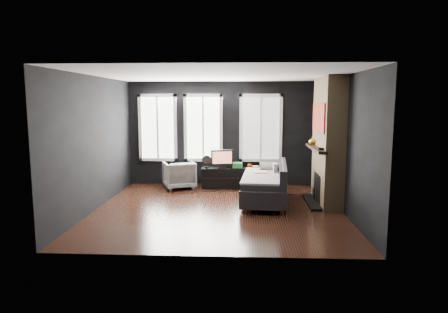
{
  "coord_description": "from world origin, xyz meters",
  "views": [
    {
      "loc": [
        0.5,
        -7.92,
        2.19
      ],
      "look_at": [
        0.1,
        0.3,
        1.05
      ],
      "focal_mm": 32.0,
      "sensor_mm": 36.0,
      "label": 1
    }
  ],
  "objects_px": {
    "mug": "(250,165)",
    "mantel_vase": "(313,141)",
    "sofa": "(264,183)",
    "book": "(252,162)",
    "monitor": "(222,157)",
    "armchair": "(179,173)",
    "media_console": "(231,177)"
  },
  "relations": [
    {
      "from": "armchair",
      "to": "monitor",
      "type": "bearing_deg",
      "value": 166.12
    },
    {
      "from": "armchair",
      "to": "mug",
      "type": "bearing_deg",
      "value": 164.29
    },
    {
      "from": "media_console",
      "to": "book",
      "type": "relative_size",
      "value": 6.55
    },
    {
      "from": "monitor",
      "to": "mug",
      "type": "bearing_deg",
      "value": -10.51
    },
    {
      "from": "mug",
      "to": "book",
      "type": "relative_size",
      "value": 0.49
    },
    {
      "from": "monitor",
      "to": "mantel_vase",
      "type": "bearing_deg",
      "value": -38.97
    },
    {
      "from": "sofa",
      "to": "mug",
      "type": "relative_size",
      "value": 18.11
    },
    {
      "from": "armchair",
      "to": "media_console",
      "type": "height_order",
      "value": "armchair"
    },
    {
      "from": "sofa",
      "to": "media_console",
      "type": "bearing_deg",
      "value": 121.48
    },
    {
      "from": "sofa",
      "to": "book",
      "type": "distance_m",
      "value": 1.63
    },
    {
      "from": "media_console",
      "to": "mug",
      "type": "bearing_deg",
      "value": -4.28
    },
    {
      "from": "sofa",
      "to": "monitor",
      "type": "distance_m",
      "value": 1.82
    },
    {
      "from": "mug",
      "to": "monitor",
      "type": "bearing_deg",
      "value": -177.78
    },
    {
      "from": "monitor",
      "to": "mantel_vase",
      "type": "distance_m",
      "value": 2.39
    },
    {
      "from": "sofa",
      "to": "armchair",
      "type": "relative_size",
      "value": 2.68
    },
    {
      "from": "mug",
      "to": "mantel_vase",
      "type": "xyz_separation_m",
      "value": [
        1.38,
        -1.06,
        0.74
      ]
    },
    {
      "from": "armchair",
      "to": "mug",
      "type": "relative_size",
      "value": 6.75
    },
    {
      "from": "media_console",
      "to": "monitor",
      "type": "xyz_separation_m",
      "value": [
        -0.24,
        -0.02,
        0.52
      ]
    },
    {
      "from": "sofa",
      "to": "book",
      "type": "relative_size",
      "value": 8.8
    },
    {
      "from": "armchair",
      "to": "mantel_vase",
      "type": "bearing_deg",
      "value": 143.41
    },
    {
      "from": "armchair",
      "to": "mantel_vase",
      "type": "distance_m",
      "value": 3.42
    },
    {
      "from": "media_console",
      "to": "mantel_vase",
      "type": "relative_size",
      "value": 8.59
    },
    {
      "from": "armchair",
      "to": "mug",
      "type": "height_order",
      "value": "armchair"
    },
    {
      "from": "mug",
      "to": "mantel_vase",
      "type": "bearing_deg",
      "value": -37.43
    },
    {
      "from": "armchair",
      "to": "book",
      "type": "height_order",
      "value": "armchair"
    },
    {
      "from": "book",
      "to": "sofa",
      "type": "bearing_deg",
      "value": -82.07
    },
    {
      "from": "sofa",
      "to": "monitor",
      "type": "height_order",
      "value": "monitor"
    },
    {
      "from": "sofa",
      "to": "monitor",
      "type": "bearing_deg",
      "value": 128.64
    },
    {
      "from": "sofa",
      "to": "mug",
      "type": "height_order",
      "value": "sofa"
    },
    {
      "from": "media_console",
      "to": "book",
      "type": "bearing_deg",
      "value": 6.01
    },
    {
      "from": "armchair",
      "to": "book",
      "type": "bearing_deg",
      "value": 167.13
    },
    {
      "from": "sofa",
      "to": "book",
      "type": "bearing_deg",
      "value": 102.47
    }
  ]
}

